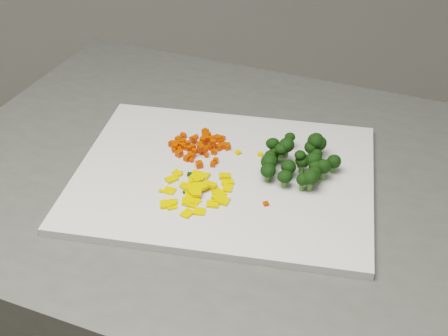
{
  "coord_description": "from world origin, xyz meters",
  "views": [
    {
      "loc": [
        0.18,
        -0.35,
        1.48
      ],
      "look_at": [
        0.17,
        0.43,
        0.92
      ],
      "focal_mm": 50.0,
      "sensor_mm": 36.0,
      "label": 1
    }
  ],
  "objects_px": {
    "cutting_board": "(224,176)",
    "carrot_pile": "(200,143)",
    "pepper_pile": "(194,186)",
    "broccoli_pile": "(296,153)"
  },
  "relations": [
    {
      "from": "cutting_board",
      "to": "carrot_pile",
      "type": "xyz_separation_m",
      "value": [
        -0.04,
        0.06,
        0.02
      ]
    },
    {
      "from": "cutting_board",
      "to": "broccoli_pile",
      "type": "bearing_deg",
      "value": 8.25
    },
    {
      "from": "carrot_pile",
      "to": "pepper_pile",
      "type": "height_order",
      "value": "carrot_pile"
    },
    {
      "from": "broccoli_pile",
      "to": "carrot_pile",
      "type": "bearing_deg",
      "value": 162.47
    },
    {
      "from": "carrot_pile",
      "to": "broccoli_pile",
      "type": "bearing_deg",
      "value": -17.53
    },
    {
      "from": "cutting_board",
      "to": "broccoli_pile",
      "type": "relative_size",
      "value": 3.75
    },
    {
      "from": "cutting_board",
      "to": "carrot_pile",
      "type": "bearing_deg",
      "value": 122.09
    },
    {
      "from": "broccoli_pile",
      "to": "pepper_pile",
      "type": "bearing_deg",
      "value": -158.92
    },
    {
      "from": "pepper_pile",
      "to": "carrot_pile",
      "type": "bearing_deg",
      "value": 87.95
    },
    {
      "from": "cutting_board",
      "to": "broccoli_pile",
      "type": "distance_m",
      "value": 0.12
    }
  ]
}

